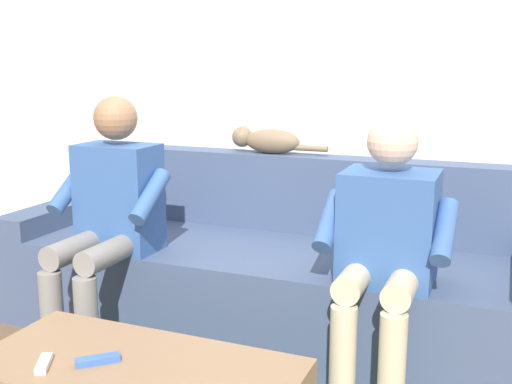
% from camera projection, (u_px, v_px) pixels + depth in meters
% --- Properties ---
extents(back_wall, '(5.08, 0.06, 2.47)m').
position_uv_depth(back_wall, '(308.00, 75.00, 3.38)').
color(back_wall, silver).
rests_on(back_wall, ground).
extents(couch, '(2.61, 0.85, 0.84)m').
position_uv_depth(couch, '(271.00, 273.00, 3.07)').
color(couch, '#3D4C6B').
rests_on(couch, ground).
extents(person_left_seated, '(0.52, 0.53, 1.11)m').
position_uv_depth(person_left_seated, '(386.00, 239.00, 2.42)').
color(person_left_seated, '#335693').
rests_on(person_left_seated, ground).
extents(person_right_seated, '(0.51, 0.56, 1.16)m').
position_uv_depth(person_right_seated, '(110.00, 210.00, 2.84)').
color(person_right_seated, '#335693').
rests_on(person_right_seated, ground).
extents(cat_on_backrest, '(0.53, 0.12, 0.14)m').
position_uv_depth(cat_on_backrest, '(267.00, 140.00, 3.26)').
color(cat_on_backrest, '#756047').
rests_on(cat_on_backrest, couch).
extents(remote_blue, '(0.13, 0.12, 0.02)m').
position_uv_depth(remote_blue, '(98.00, 360.00, 1.97)').
color(remote_blue, '#3860B7').
rests_on(remote_blue, coffee_table).
extents(remote_white, '(0.09, 0.12, 0.02)m').
position_uv_depth(remote_white, '(44.00, 364.00, 1.95)').
color(remote_white, white).
rests_on(remote_white, coffee_table).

